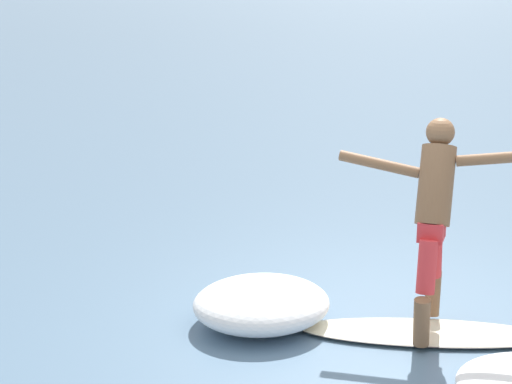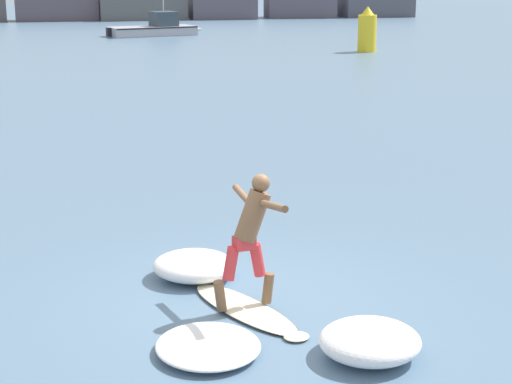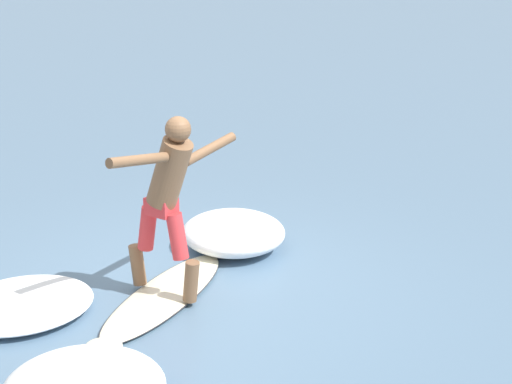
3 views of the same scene
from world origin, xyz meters
The scene contains 5 objects.
ground_plane centered at (0.00, 0.00, 0.00)m, with size 200.00×200.00×0.00m, color slate.
surfboard centered at (-0.08, -0.34, 0.03)m, with size 1.41×2.27×0.19m.
surfer centered at (0.00, -0.28, 1.08)m, with size 0.85×1.63×1.74m.
wave_foam_at_tail centered at (-0.56, 1.00, 0.19)m, with size 1.57×1.54×0.38m.
wave_foam_beside centered at (-0.74, -1.43, 0.08)m, with size 1.25×1.36×0.17m.
Camera 3 is at (5.84, -4.75, 3.49)m, focal length 60.00 mm.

